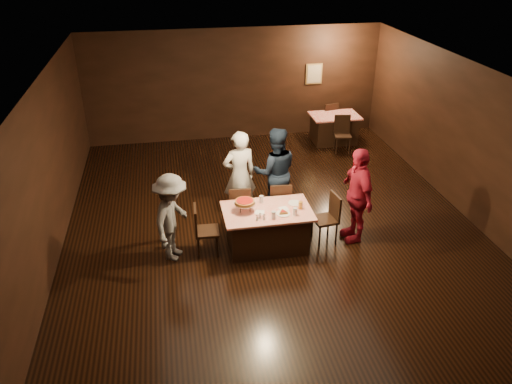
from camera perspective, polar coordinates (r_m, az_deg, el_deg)
room at (r=8.93m, az=2.20°, el=7.46°), size 10.00×10.04×3.02m
main_table at (r=9.17m, az=1.27°, el=-4.18°), size 1.60×1.00×0.77m
back_table at (r=13.95m, az=8.89°, el=7.19°), size 1.30×0.90×0.77m
chair_far_left at (r=9.70m, az=-1.93°, el=-1.64°), size 0.44×0.44×0.95m
chair_far_right at (r=9.83m, az=2.68°, el=-1.21°), size 0.45×0.45×0.95m
chair_end_left at (r=8.99m, az=-5.62°, el=-4.36°), size 0.44×0.44×0.95m
chair_end_right at (r=9.38m, az=7.88°, el=-3.03°), size 0.47×0.47×0.95m
chair_back_near at (r=13.31m, az=9.87°, el=6.48°), size 0.48×0.48×0.95m
chair_back_far at (r=14.45m, az=8.16°, el=8.37°), size 0.50×0.50×0.95m
diner_white_jacket at (r=9.88m, az=-1.89°, el=1.92°), size 0.74×0.54×1.85m
diner_navy_hoodie at (r=10.01m, az=2.20°, el=2.31°), size 0.95×0.77×1.86m
diner_grey_knit at (r=8.78m, az=-9.59°, el=-2.91°), size 0.97×1.21×1.63m
diner_red_shirt at (r=9.34m, az=11.47°, el=-0.33°), size 0.51×1.11×1.85m
pizza_stand at (r=8.86m, az=-1.29°, el=-1.16°), size 0.38×0.38×0.22m
plate_with_slice at (r=8.85m, az=3.12°, el=-2.38°), size 0.25×0.25×0.06m
plate_empty at (r=9.21m, az=4.46°, el=-1.28°), size 0.25×0.25×0.01m
glass_front_left at (r=8.69m, az=2.02°, el=-2.65°), size 0.08×0.08×0.14m
glass_front_right at (r=8.82m, az=4.50°, el=-2.24°), size 0.08×0.08×0.14m
glass_amber at (r=9.02m, az=5.10°, el=-1.52°), size 0.08×0.08×0.14m
glass_back at (r=9.18m, az=0.62°, el=-0.83°), size 0.08×0.08×0.14m
condiments at (r=8.67m, az=0.51°, el=-2.85°), size 0.17×0.10×0.09m
napkin_center at (r=9.03m, az=3.16°, el=-1.91°), size 0.19×0.19×0.01m
napkin_left at (r=8.90m, az=0.42°, el=-2.33°), size 0.21×0.21×0.01m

